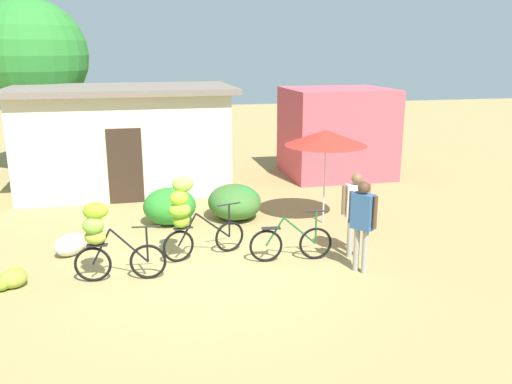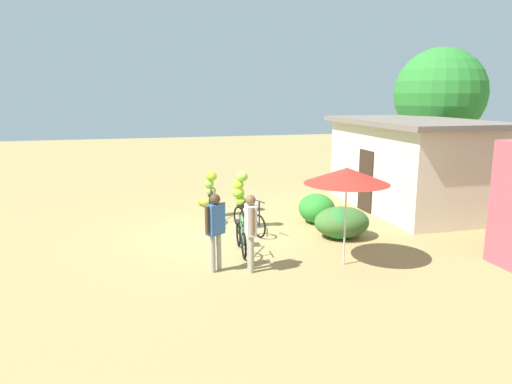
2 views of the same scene
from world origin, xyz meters
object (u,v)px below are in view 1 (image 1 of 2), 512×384
bicycle_leftmost (103,235)px  produce_sack (70,245)px  bicycle_center_loaded (291,243)px  shop_pink (336,132)px  person_vendor (356,206)px  tree_behind_building (31,56)px  building_low (125,138)px  market_umbrella (326,138)px  person_bystander (362,217)px  banana_pile_on_ground (11,279)px  bicycle_near_pile (187,212)px

bicycle_leftmost → produce_sack: size_ratio=2.29×
bicycle_leftmost → bicycle_center_loaded: bicycle_leftmost is taller
shop_pink → person_vendor: (-2.25, -6.82, -0.35)m
tree_behind_building → person_vendor: tree_behind_building is taller
building_low → bicycle_leftmost: bearing=-93.2°
market_umbrella → person_bystander: size_ratio=1.29×
banana_pile_on_ground → person_bystander: size_ratio=0.38×
produce_sack → person_bystander: 5.74m
bicycle_near_pile → banana_pile_on_ground: bearing=-170.0°
building_low → bicycle_leftmost: 6.71m
banana_pile_on_ground → person_vendor: bearing=0.0°
banana_pile_on_ground → person_vendor: 6.39m
banana_pile_on_ground → person_bystander: bearing=-6.7°
bicycle_leftmost → person_vendor: person_vendor is taller
bicycle_near_pile → banana_pile_on_ground: size_ratio=2.60×
bicycle_near_pile → produce_sack: 2.51m
banana_pile_on_ground → building_low: bearing=73.5°
tree_behind_building → bicycle_center_loaded: 11.55m
building_low → shop_pink: bearing=2.0°
person_vendor → shop_pink: bearing=71.7°
shop_pink → bicycle_center_loaded: (-3.52, -6.74, -1.04)m
shop_pink → produce_sack: bearing=-144.7°
market_umbrella → bicycle_leftmost: size_ratio=1.38×
bicycle_center_loaded → produce_sack: 4.39m
building_low → person_vendor: (4.38, -6.58, -0.46)m
tree_behind_building → person_bystander: 12.60m
market_umbrella → bicycle_near_pile: (-3.35, -1.58, -1.05)m
person_bystander → produce_sack: bearing=158.6°
building_low → shop_pink: (6.63, 0.24, -0.11)m
bicycle_near_pile → person_bystander: person_bystander is taller
market_umbrella → bicycle_near_pile: size_ratio=1.31×
shop_pink → market_umbrella: shop_pink is taller
shop_pink → tree_behind_building: tree_behind_building is taller
building_low → produce_sack: 5.50m
produce_sack → person_vendor: (5.47, -1.34, 0.82)m
shop_pink → bicycle_center_loaded: bearing=-117.6°
building_low → produce_sack: (-1.10, -5.24, -1.28)m
tree_behind_building → banana_pile_on_ground: 10.13m
banana_pile_on_ground → person_vendor: person_vendor is taller
tree_behind_building → bicycle_near_pile: bearing=-66.2°
tree_behind_building → produce_sack: (1.66, -8.08, -3.56)m
bicycle_near_pile → person_vendor: 3.26m
person_vendor → bicycle_leftmost: bearing=-179.0°
building_low → bicycle_near_pile: bearing=-79.1°
building_low → tree_behind_building: bearing=134.1°
bicycle_center_loaded → banana_pile_on_ground: bicycle_center_loaded is taller
shop_pink → bicycle_near_pile: size_ratio=1.90×
shop_pink → market_umbrella: bearing=-114.3°
market_umbrella → person_vendor: size_ratio=1.31×
shop_pink → produce_sack: shop_pink is taller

